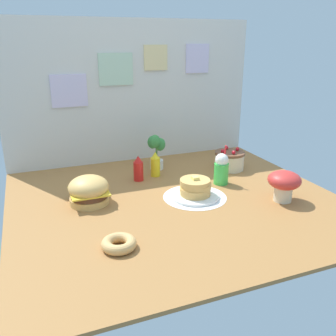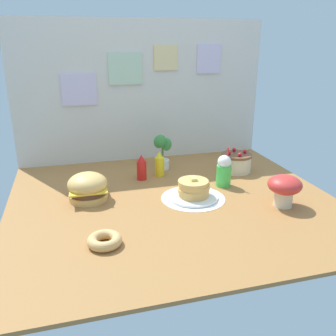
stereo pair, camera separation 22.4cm
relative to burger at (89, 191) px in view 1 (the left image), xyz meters
The scene contains 12 objects.
ground_plane 51.44cm from the burger, 15.95° to the right, with size 190.39×171.13×2.00cm, color #9E6B38.
back_wall 97.20cm from the burger, 55.64° to the left, with size 190.39×4.20×104.95cm.
doily_mat 63.06cm from the burger, 13.71° to the right, with size 38.43×38.43×0.40cm, color white.
burger is the anchor object (origin of this frame).
pancake_stack 62.78cm from the burger, 13.75° to the right, with size 29.70×29.70×12.84cm.
layer_cake 108.47cm from the burger, 11.68° to the left, with size 21.80×21.80×15.90cm.
ketchup_bottle 44.61cm from the burger, 33.10° to the left, with size 6.64×6.64×17.47cm.
mustard_bottle 58.24cm from the burger, 29.15° to the left, with size 6.64×6.64×17.47cm.
cream_soda_cup 86.37cm from the burger, ahead, with size 9.61×9.61×26.22cm.
donut_pink_glaze 54.34cm from the burger, 85.87° to the right, with size 16.25×16.25×4.89cm.
potted_plant 70.15cm from the burger, 36.34° to the left, with size 12.87×9.89×26.64cm.
mushroom_stool 113.65cm from the burger, 19.74° to the right, with size 19.22×19.22×18.34cm.
Camera 1 is at (-76.73, -182.21, 90.25)cm, focal length 38.78 mm.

